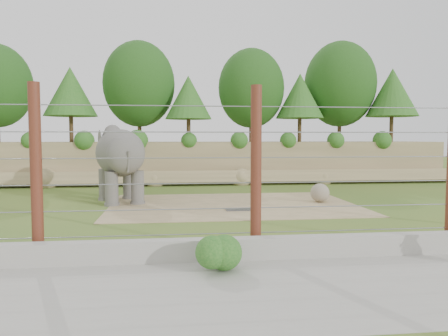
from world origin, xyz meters
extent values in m
plane|color=#476C27|center=(0.00, 0.00, 0.00)|extent=(90.00, 90.00, 0.00)
cube|color=olive|center=(0.00, 13.00, 1.25)|extent=(30.00, 4.00, 2.50)
cube|color=olive|center=(0.00, 10.70, 0.35)|extent=(30.00, 1.37, 1.07)
cylinder|color=#3F2B19|center=(-8.00, 12.50, 3.29)|extent=(0.24, 0.24, 1.58)
sphere|color=#204714|center=(-8.00, 12.50, 5.42)|extent=(3.60, 3.60, 3.60)
cylinder|color=#3F2B19|center=(-4.00, 13.00, 3.46)|extent=(0.24, 0.24, 1.92)
sphere|color=#204714|center=(-4.00, 13.00, 6.07)|extent=(4.40, 4.40, 4.40)
cylinder|color=#3F2B19|center=(-1.00, 11.80, 3.20)|extent=(0.24, 0.24, 1.40)
sphere|color=#204714|center=(-1.00, 11.80, 5.10)|extent=(3.20, 3.20, 3.20)
cylinder|color=#3F2B19|center=(3.00, 12.80, 3.41)|extent=(0.24, 0.24, 1.82)
sphere|color=#204714|center=(3.00, 12.80, 5.88)|extent=(4.16, 4.16, 4.16)
cylinder|color=#3F2B19|center=(6.00, 12.20, 3.25)|extent=(0.24, 0.24, 1.50)
sphere|color=#204714|center=(6.00, 12.20, 5.29)|extent=(3.44, 3.44, 3.44)
cylinder|color=#3F2B19|center=(9.00, 13.20, 3.51)|extent=(0.24, 0.24, 2.03)
sphere|color=#204714|center=(9.00, 13.20, 6.27)|extent=(4.64, 4.64, 4.64)
cylinder|color=#3F2B19|center=(12.00, 12.00, 3.32)|extent=(0.24, 0.24, 1.64)
sphere|color=#204714|center=(12.00, 12.00, 5.55)|extent=(3.76, 3.76, 3.76)
cube|color=#948358|center=(0.50, 3.00, 0.01)|extent=(10.00, 7.00, 0.02)
cube|color=#262628|center=(0.53, 1.66, 0.04)|extent=(1.00, 0.60, 0.03)
sphere|color=gray|center=(4.27, 3.22, 0.42)|extent=(0.80, 0.80, 0.80)
cube|color=#A29E95|center=(0.00, -5.00, 0.25)|extent=(26.00, 0.35, 0.50)
cube|color=#A29E95|center=(0.00, -7.00, 0.01)|extent=(26.00, 4.00, 0.01)
cylinder|color=#542115|center=(-5.00, -4.50, 2.00)|extent=(0.26, 0.26, 4.00)
cylinder|color=#542115|center=(0.00, -4.50, 2.00)|extent=(0.26, 0.26, 4.00)
cylinder|color=gray|center=(0.00, -4.50, 0.50)|extent=(20.00, 0.02, 0.02)
cylinder|color=gray|center=(0.00, -4.50, 1.10)|extent=(20.00, 0.02, 0.02)
cylinder|color=gray|center=(0.00, -4.50, 1.70)|extent=(20.00, 0.02, 0.02)
cylinder|color=gray|center=(0.00, -4.50, 2.30)|extent=(20.00, 0.02, 0.02)
cylinder|color=gray|center=(0.00, -4.50, 2.90)|extent=(20.00, 0.02, 0.02)
cylinder|color=gray|center=(0.00, -4.50, 3.50)|extent=(20.00, 0.02, 0.02)
sphere|color=#1D5B1B|center=(-1.00, -5.80, 0.41)|extent=(0.79, 0.79, 0.79)
camera|label=1|loc=(-1.96, -14.65, 2.77)|focal=35.00mm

